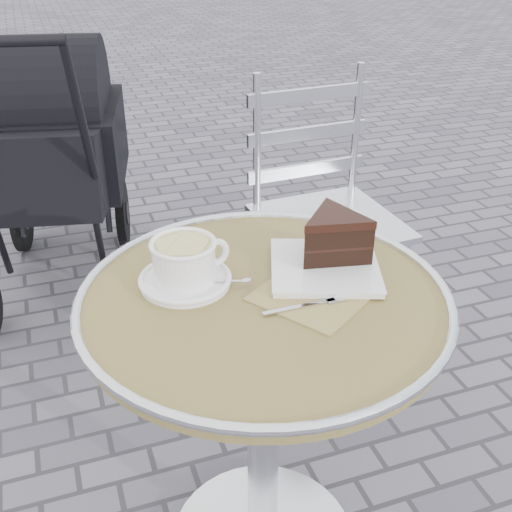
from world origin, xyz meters
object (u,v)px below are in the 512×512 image
object	(u,v)px
cake_plate_set	(332,244)
bistro_chair	(317,184)
cafe_table	(264,363)
baby_stroller	(52,164)
cappuccino_set	(186,265)

from	to	relation	value
cake_plate_set	bistro_chair	distance (m)	0.81
bistro_chair	cafe_table	bearing A→B (deg)	-123.46
cafe_table	cake_plate_set	world-z (taller)	cake_plate_set
cake_plate_set	bistro_chair	size ratio (longest dim) A/B	0.37
bistro_chair	baby_stroller	distance (m)	1.06
bistro_chair	baby_stroller	size ratio (longest dim) A/B	0.83
bistro_chair	baby_stroller	xyz separation A→B (m)	(-0.80, 0.70, -0.09)
cafe_table	baby_stroller	xyz separation A→B (m)	(-0.33, 1.48, -0.08)
cappuccino_set	bistro_chair	xyz separation A→B (m)	(0.60, 0.69, -0.20)
cafe_table	cappuccino_set	bearing A→B (deg)	144.35
cappuccino_set	bistro_chair	world-z (taller)	bistro_chair
cafe_table	cappuccino_set	distance (m)	0.26
cafe_table	bistro_chair	bearing A→B (deg)	59.14
cappuccino_set	cake_plate_set	size ratio (longest dim) A/B	0.59
cake_plate_set	bistro_chair	world-z (taller)	bistro_chair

